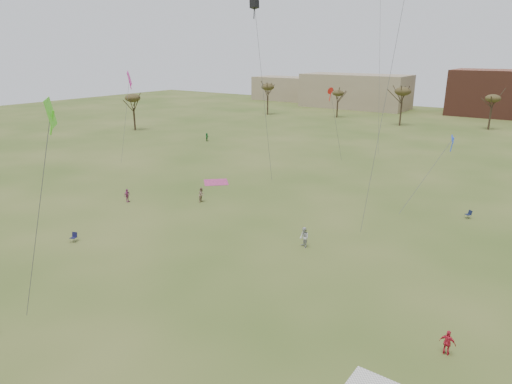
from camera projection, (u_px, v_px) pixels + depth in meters
The scene contains 14 objects.
ground at pixel (153, 315), 29.69m from camera, with size 260.00×260.00×0.00m, color #344E18.
spectator_fore_a at pixel (448, 343), 25.63m from camera, with size 0.91×0.38×1.56m, color red.
spectator_fore_b at pixel (202, 195), 51.78m from camera, with size 0.83×0.65×1.71m, color #94745E.
spectator_mid_d at pixel (127, 195), 51.74m from camera, with size 0.92×0.38×1.57m, color #A5447C.
spectator_mid_e at pixel (304, 237), 39.72m from camera, with size 0.90×0.70×1.86m, color silver.
flyer_far_a at pixel (207, 137), 86.75m from camera, with size 1.46×0.47×1.58m, color #267333.
blanket_plum at pixel (216, 182), 59.69m from camera, with size 3.13×3.13×0.03m, color #B93875.
camp_chair_left at pixel (74, 239), 41.03m from camera, with size 0.67×0.69×0.87m.
camp_chair_right at pixel (468, 216), 46.80m from camera, with size 0.74×0.74×0.87m.
kites_aloft at pixel (322, 22), 50.41m from camera, with size 68.63×64.95×26.54m.
tree_line at pixel (433, 101), 90.85m from camera, with size 117.44×49.32×8.91m.
building_tan at pixel (355, 91), 137.08m from camera, with size 32.00×14.00×10.00m, color #937F60.
building_brick at pixel (504, 93), 118.79m from camera, with size 26.00×16.00×12.00m, color brown.
building_tan_west at pixel (284, 88), 159.27m from camera, with size 20.00×12.00×8.00m, color #937F60.
Camera 1 is at (20.47, -17.18, 16.80)m, focal length 31.30 mm.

